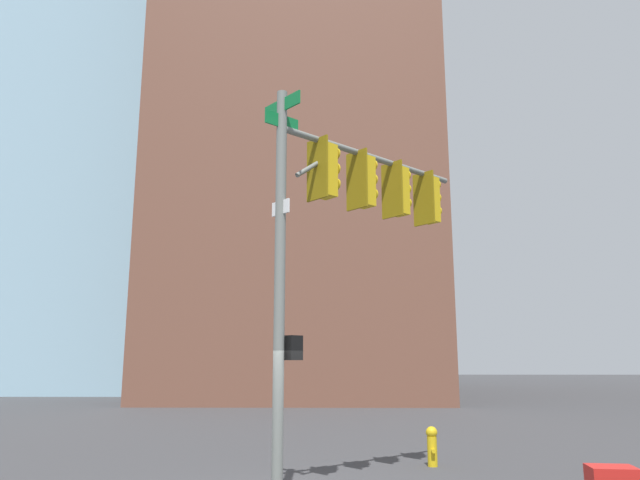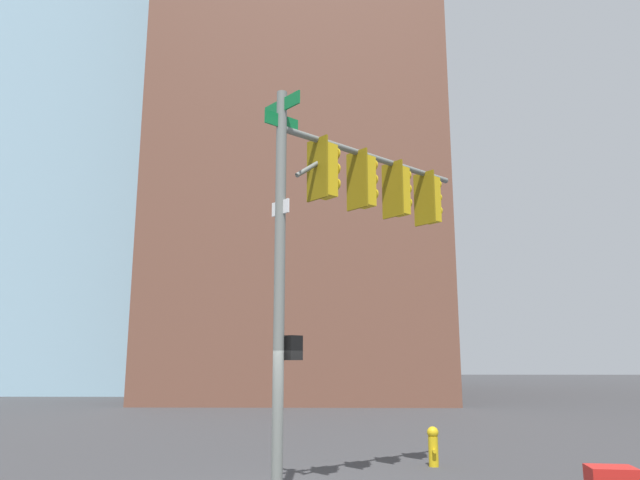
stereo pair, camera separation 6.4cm
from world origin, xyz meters
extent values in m
cylinder|color=slate|center=(0.38, -0.26, 3.51)|extent=(0.18, 0.18, 7.02)
cylinder|color=slate|center=(-1.22, 1.46, 6.34)|extent=(3.28, 3.54, 0.12)
cylinder|color=slate|center=(-0.20, 0.36, 5.89)|extent=(0.77, 0.82, 0.75)
cube|color=#0F6B33|center=(0.38, -0.26, 6.77)|extent=(0.74, 0.69, 0.24)
cube|color=#0F6B33|center=(0.38, -0.26, 6.47)|extent=(0.51, 0.55, 0.24)
cube|color=white|center=(0.38, -0.26, 4.90)|extent=(0.35, 0.33, 0.24)
cube|color=gold|center=(-0.32, 0.49, 5.78)|extent=(0.48, 0.48, 1.00)
cube|color=#7D640C|center=(-0.19, 0.35, 5.78)|extent=(0.43, 0.40, 1.16)
sphere|color=#470A07|center=(-0.46, 0.64, 6.08)|extent=(0.20, 0.20, 0.20)
cylinder|color=gold|center=(-0.50, 0.68, 6.17)|extent=(0.20, 0.19, 0.23)
sphere|color=#F29E0C|center=(-0.46, 0.64, 5.78)|extent=(0.20, 0.20, 0.20)
cylinder|color=gold|center=(-0.50, 0.68, 5.87)|extent=(0.20, 0.19, 0.23)
sphere|color=#0A3819|center=(-0.46, 0.64, 5.48)|extent=(0.20, 0.20, 0.20)
cylinder|color=gold|center=(-0.50, 0.68, 5.57)|extent=(0.20, 0.19, 0.23)
cube|color=gold|center=(-1.01, 1.24, 5.78)|extent=(0.48, 0.48, 1.00)
cube|color=#7D640C|center=(-0.89, 1.10, 5.78)|extent=(0.43, 0.40, 1.16)
sphere|color=red|center=(-1.15, 1.39, 6.08)|extent=(0.20, 0.20, 0.20)
cylinder|color=gold|center=(-1.20, 1.44, 6.17)|extent=(0.20, 0.19, 0.23)
sphere|color=#4C330A|center=(-1.15, 1.39, 5.78)|extent=(0.20, 0.20, 0.20)
cylinder|color=gold|center=(-1.20, 1.44, 5.87)|extent=(0.20, 0.19, 0.23)
sphere|color=#0A3819|center=(-1.15, 1.39, 5.48)|extent=(0.20, 0.20, 0.20)
cylinder|color=gold|center=(-1.20, 1.44, 5.57)|extent=(0.20, 0.19, 0.23)
cube|color=gold|center=(-1.71, 1.99, 5.78)|extent=(0.48, 0.48, 1.00)
cube|color=#7D640C|center=(-1.58, 1.85, 5.78)|extent=(0.43, 0.40, 1.16)
sphere|color=#470A07|center=(-1.85, 2.14, 6.08)|extent=(0.20, 0.20, 0.20)
cylinder|color=gold|center=(-1.89, 2.19, 6.17)|extent=(0.20, 0.19, 0.23)
sphere|color=#4C330A|center=(-1.85, 2.14, 5.78)|extent=(0.20, 0.20, 0.20)
cylinder|color=gold|center=(-1.89, 2.19, 5.87)|extent=(0.20, 0.19, 0.23)
sphere|color=green|center=(-1.85, 2.14, 5.48)|extent=(0.20, 0.20, 0.20)
cylinder|color=gold|center=(-1.89, 2.19, 5.57)|extent=(0.20, 0.19, 0.23)
cube|color=gold|center=(-2.40, 2.74, 5.78)|extent=(0.48, 0.48, 1.00)
cube|color=#7D640C|center=(-2.28, 2.60, 5.78)|extent=(0.43, 0.40, 1.16)
sphere|color=red|center=(-2.54, 2.89, 6.08)|extent=(0.20, 0.20, 0.20)
cylinder|color=gold|center=(-2.59, 2.94, 6.17)|extent=(0.20, 0.19, 0.23)
sphere|color=#4C330A|center=(-2.54, 2.89, 5.78)|extent=(0.20, 0.20, 0.20)
cylinder|color=gold|center=(-2.59, 2.94, 5.87)|extent=(0.20, 0.19, 0.23)
sphere|color=#0A3819|center=(-2.54, 2.89, 5.48)|extent=(0.20, 0.20, 0.20)
cylinder|color=gold|center=(-2.59, 2.94, 5.57)|extent=(0.20, 0.19, 0.23)
cube|color=black|center=(0.21, -0.09, 2.55)|extent=(0.44, 0.43, 0.40)
cube|color=#EA5914|center=(0.12, 0.01, 2.55)|extent=(0.20, 0.19, 0.28)
cylinder|color=gold|center=(-4.03, 2.87, 0.33)|extent=(0.22, 0.22, 0.65)
sphere|color=gold|center=(-4.03, 2.87, 0.74)|extent=(0.26, 0.26, 0.26)
cylinder|color=gold|center=(-3.87, 2.87, 0.36)|extent=(0.10, 0.09, 0.09)
cube|color=brown|center=(-30.95, -1.56, 22.73)|extent=(19.09, 17.40, 45.46)
cube|color=brown|center=(-47.11, -3.08, 24.16)|extent=(16.20, 17.93, 48.31)
cube|color=#8CB2C6|center=(-44.66, -17.65, 31.86)|extent=(27.83, 29.91, 63.73)
camera|label=1|loc=(10.26, 0.59, 2.33)|focal=33.62mm
camera|label=2|loc=(10.25, 0.65, 2.33)|focal=33.62mm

